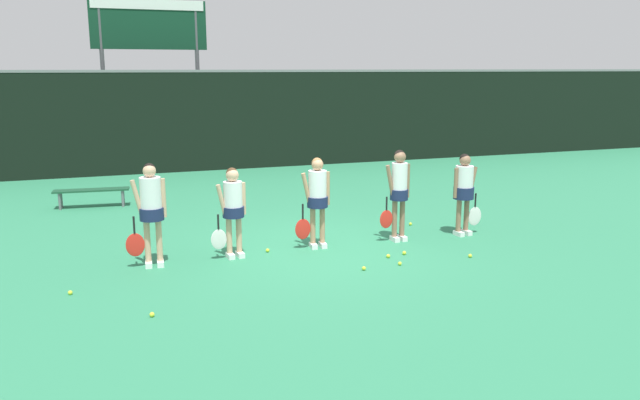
% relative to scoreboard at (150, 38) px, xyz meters
% --- Properties ---
extents(ground_plane, '(140.00, 140.00, 0.00)m').
position_rel_scoreboard_xyz_m(ground_plane, '(1.93, -11.54, -4.26)').
color(ground_plane, '#2D7F56').
extents(fence_windscreen, '(60.00, 0.08, 3.22)m').
position_rel_scoreboard_xyz_m(fence_windscreen, '(1.93, -1.85, -2.64)').
color(fence_windscreen, black).
rests_on(fence_windscreen, ground_plane).
extents(scoreboard, '(3.76, 0.15, 5.48)m').
position_rel_scoreboard_xyz_m(scoreboard, '(0.00, 0.00, 0.00)').
color(scoreboard, '#515156').
rests_on(scoreboard, ground_plane).
extents(bench_courtside, '(1.76, 0.52, 0.44)m').
position_rel_scoreboard_xyz_m(bench_courtside, '(-2.06, -6.42, -3.89)').
color(bench_courtside, '#19472D').
rests_on(bench_courtside, ground_plane).
extents(player_0, '(0.69, 0.40, 1.75)m').
position_rel_scoreboard_xyz_m(player_0, '(-1.05, -11.59, -3.22)').
color(player_0, tan).
rests_on(player_0, ground_plane).
extents(player_1, '(0.65, 0.38, 1.60)m').
position_rel_scoreboard_xyz_m(player_1, '(0.33, -11.54, -3.31)').
color(player_1, tan).
rests_on(player_1, ground_plane).
extents(player_2, '(0.67, 0.38, 1.68)m').
position_rel_scoreboard_xyz_m(player_2, '(1.92, -11.45, -3.27)').
color(player_2, tan).
rests_on(player_2, ground_plane).
extents(player_3, '(0.62, 0.35, 1.77)m').
position_rel_scoreboard_xyz_m(player_3, '(3.55, -11.52, -3.21)').
color(player_3, '#8C664C').
rests_on(player_3, ground_plane).
extents(player_4, '(0.69, 0.40, 1.64)m').
position_rel_scoreboard_xyz_m(player_4, '(4.95, -11.57, -3.29)').
color(player_4, '#8C664C').
rests_on(player_4, ground_plane).
extents(tennis_ball_0, '(0.07, 0.07, 0.07)m').
position_rel_scoreboard_xyz_m(tennis_ball_0, '(0.96, -11.44, -4.23)').
color(tennis_ball_0, '#CCE033').
rests_on(tennis_ball_0, ground_plane).
extents(tennis_ball_1, '(0.07, 0.07, 0.07)m').
position_rel_scoreboard_xyz_m(tennis_ball_1, '(-1.27, -13.85, -4.23)').
color(tennis_ball_1, '#CCE033').
rests_on(tennis_ball_1, ground_plane).
extents(tennis_ball_2, '(0.07, 0.07, 0.07)m').
position_rel_scoreboard_xyz_m(tennis_ball_2, '(2.20, -12.98, -4.23)').
color(tennis_ball_2, '#CCE033').
rests_on(tennis_ball_2, ground_plane).
extents(tennis_ball_3, '(0.07, 0.07, 0.07)m').
position_rel_scoreboard_xyz_m(tennis_ball_3, '(4.33, -10.54, -4.23)').
color(tennis_ball_3, '#CCE033').
rests_on(tennis_ball_3, ground_plane).
extents(tennis_ball_4, '(0.07, 0.07, 0.07)m').
position_rel_scoreboard_xyz_m(tennis_ball_4, '(2.88, -12.94, -4.23)').
color(tennis_ball_4, '#CCE033').
rests_on(tennis_ball_4, ground_plane).
extents(tennis_ball_5, '(0.07, 0.07, 0.07)m').
position_rel_scoreboard_xyz_m(tennis_ball_5, '(-2.34, -12.59, -4.23)').
color(tennis_ball_5, '#CCE033').
rests_on(tennis_ball_5, ground_plane).
extents(tennis_ball_6, '(0.07, 0.07, 0.07)m').
position_rel_scoreboard_xyz_m(tennis_ball_6, '(2.88, -12.49, -4.23)').
color(tennis_ball_6, '#CCE033').
rests_on(tennis_ball_6, ground_plane).
extents(tennis_ball_7, '(0.07, 0.07, 0.07)m').
position_rel_scoreboard_xyz_m(tennis_ball_7, '(3.23, -12.42, -4.23)').
color(tennis_ball_7, '#CCE033').
rests_on(tennis_ball_7, ground_plane).
extents(tennis_ball_8, '(0.07, 0.07, 0.07)m').
position_rel_scoreboard_xyz_m(tennis_ball_8, '(4.25, -12.95, -4.23)').
color(tennis_ball_8, '#CCE033').
rests_on(tennis_ball_8, ground_plane).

